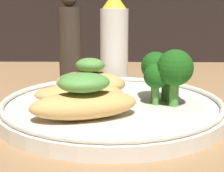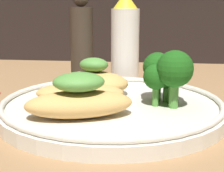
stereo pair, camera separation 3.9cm
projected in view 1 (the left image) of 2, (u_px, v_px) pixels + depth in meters
ground_plane at (112, 119)px, 39.44cm from camera, size 180.00×180.00×1.00cm
plate at (112, 107)px, 39.10cm from camera, size 25.42×25.42×2.00cm
grilled_meat_front at (84, 100)px, 33.45cm from camera, size 11.66×7.87×4.47cm
grilled_meat_middle at (80, 91)px, 39.15cm from camera, size 10.53×5.97×3.48cm
grilled_meat_back at (90, 81)px, 42.83cm from camera, size 10.31×8.58×4.55cm
broccoli_bunch at (165, 70)px, 38.50cm from camera, size 5.48×6.80×6.27cm
sauce_bottle at (114, 40)px, 54.16cm from camera, size 4.45×4.45×14.45cm
pepper_grinder at (70, 42)px, 54.37cm from camera, size 3.66×3.66×14.47cm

